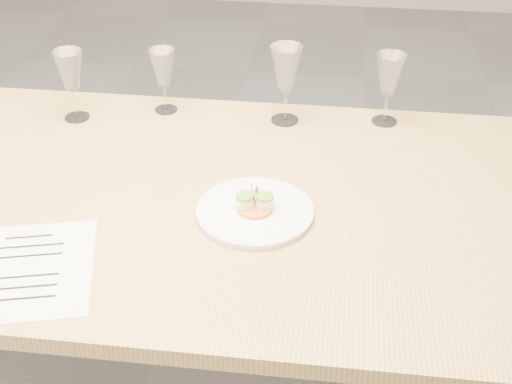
# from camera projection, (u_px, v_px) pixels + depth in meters

# --- Properties ---
(dining_table) EXTENTS (2.40, 1.00, 0.75)m
(dining_table) POSITION_uv_depth(u_px,v_px,m) (118.00, 211.00, 1.76)
(dining_table) COLOR tan
(dining_table) RESTS_ON ground
(dinner_plate) EXTENTS (0.27, 0.27, 0.07)m
(dinner_plate) POSITION_uv_depth(u_px,v_px,m) (255.00, 211.00, 1.63)
(dinner_plate) COLOR white
(dinner_plate) RESTS_ON dining_table
(recipe_sheet) EXTENTS (0.32, 0.37, 0.00)m
(recipe_sheet) POSITION_uv_depth(u_px,v_px,m) (32.00, 269.00, 1.48)
(recipe_sheet) COLOR white
(recipe_sheet) RESTS_ON dining_table
(wine_glass_1) EXTENTS (0.08, 0.08, 0.20)m
(wine_glass_1) POSITION_uv_depth(u_px,v_px,m) (70.00, 72.00, 1.95)
(wine_glass_1) COLOR white
(wine_glass_1) RESTS_ON dining_table
(wine_glass_2) EXTENTS (0.07, 0.07, 0.19)m
(wine_glass_2) POSITION_uv_depth(u_px,v_px,m) (163.00, 69.00, 1.99)
(wine_glass_2) COLOR white
(wine_glass_2) RESTS_ON dining_table
(wine_glass_3) EXTENTS (0.09, 0.09, 0.22)m
(wine_glass_3) POSITION_uv_depth(u_px,v_px,m) (286.00, 70.00, 1.93)
(wine_glass_3) COLOR white
(wine_glass_3) RESTS_ON dining_table
(wine_glass_4) EXTENTS (0.08, 0.08, 0.20)m
(wine_glass_4) POSITION_uv_depth(u_px,v_px,m) (389.00, 76.00, 1.93)
(wine_glass_4) COLOR white
(wine_glass_4) RESTS_ON dining_table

